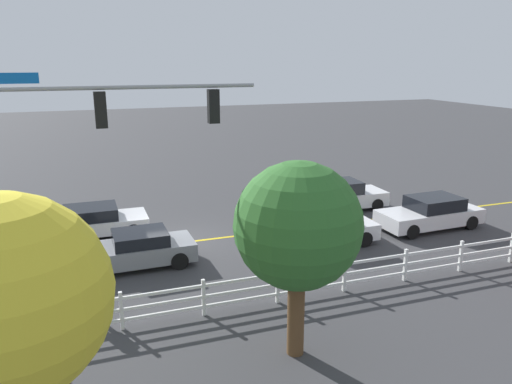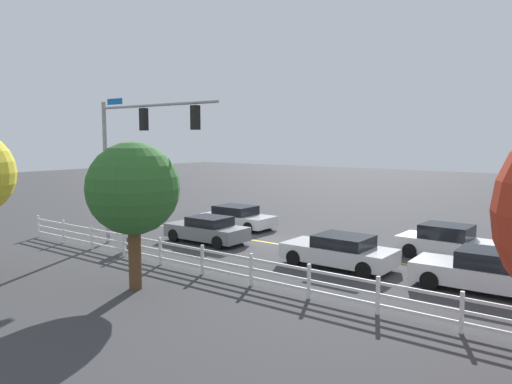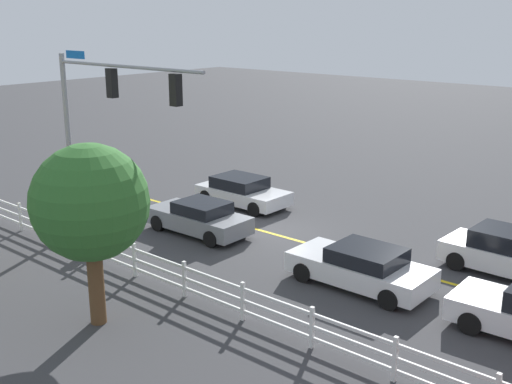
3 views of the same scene
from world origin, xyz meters
name	(u,v)px [view 1 (image 1 of 3)]	position (x,y,z in m)	size (l,w,h in m)	color
ground_plane	(181,243)	(0.00, 0.00, 0.00)	(120.00, 120.00, 0.00)	#38383A
lane_center_stripe	(270,232)	(-4.00, 0.00, 0.00)	(28.00, 0.16, 0.01)	gold
signal_assembly	(78,149)	(3.66, 4.85, 4.97)	(7.50, 0.38, 7.06)	gray
car_0	(136,250)	(1.99, 1.83, 0.65)	(4.32, 1.92, 1.32)	slate
car_1	(342,196)	(-8.67, -1.99, 0.71)	(4.38, 2.00, 1.49)	silver
car_2	(431,213)	(-11.00, 1.91, 0.69)	(4.82, 2.10, 1.44)	silver
car_3	(95,221)	(3.28, -2.14, 0.65)	(4.28, 2.04, 1.30)	silver
car_4	(322,229)	(-5.48, 2.04, 0.65)	(4.54, 2.05, 1.32)	silver
pedestrian	(88,288)	(3.75, 5.18, 0.93)	(0.46, 0.47, 1.69)	#3F3F42
white_rail_fence	(312,279)	(-3.00, 6.20, 0.60)	(26.10, 0.10, 1.15)	white
tree_0	(298,227)	(-1.21, 8.92, 3.47)	(3.17, 3.17, 5.08)	brown
tree_1	(5,299)	(4.88, 11.58, 3.88)	(3.26, 3.26, 5.53)	brown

